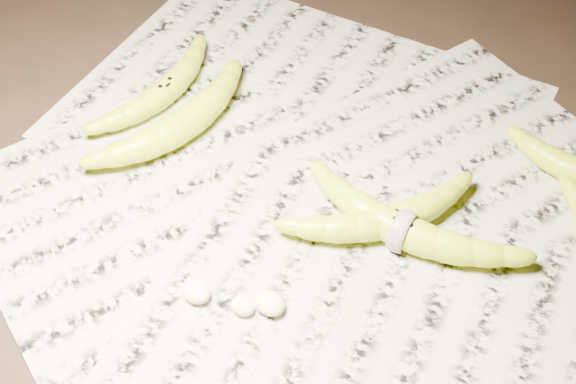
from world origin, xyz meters
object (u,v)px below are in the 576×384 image
Objects in this scene: banana_left_b at (183,122)px; banana_left_a at (165,89)px; banana_taped at (403,229)px; banana_center at (387,219)px.

banana_left_a is at bearing 67.93° from banana_left_b.
banana_left_b is 0.29m from banana_taped.
banana_left_b reaches higher than banana_left_a.
banana_center is at bearing 169.46° from banana_taped.
banana_taped is at bearing -59.29° from banana_center.
banana_taped is at bearing -93.81° from banana_left_a.
banana_taped is at bearing -79.51° from banana_left_b.
banana_left_a is at bearing 171.62° from banana_taped.
banana_left_a is 0.97× the size of banana_center.
banana_left_a is at bearing 123.01° from banana_center.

